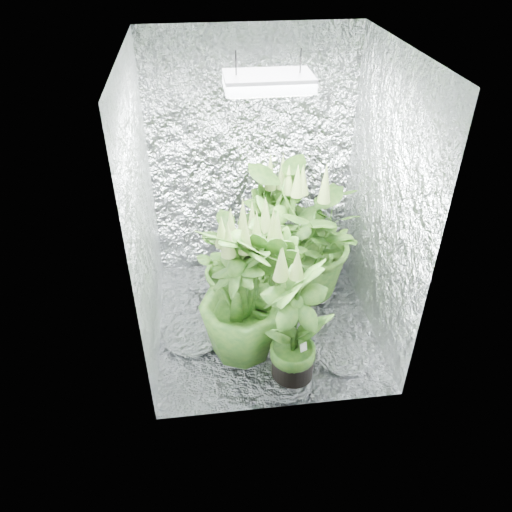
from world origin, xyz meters
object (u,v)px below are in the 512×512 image
Objects in this scene: plant_b at (272,256)px; circulation_fan at (325,262)px; plant_g at (272,283)px; grow_lamp at (268,82)px; plant_e at (306,240)px; plant_a at (240,263)px; plant_c at (275,229)px; plant_d at (241,295)px; plant_f at (295,324)px.

circulation_fan is (0.50, 0.24, -0.28)m from plant_b.
plant_b is at bearing 80.76° from plant_g.
plant_e is (0.35, 0.29, -1.28)m from grow_lamp.
circulation_fan is (0.56, 0.64, -0.33)m from plant_g.
plant_b is at bearing 9.40° from plant_a.
plant_g is (0.02, -0.15, -1.33)m from grow_lamp.
plant_c is 1.01× the size of plant_g.
plant_d is 1.07× the size of plant_f.
circulation_fan is (0.59, 0.49, -1.66)m from grow_lamp.
plant_a is 0.84m from circulation_fan.
circulation_fan is at bearing 25.98° from plant_b.
plant_g is at bearing -99.24° from plant_b.
plant_f is (0.11, -0.57, -1.34)m from grow_lamp.
plant_b reaches higher than circulation_fan.
grow_lamp is 1.34m from plant_g.
plant_e is 2.97× the size of circulation_fan.
plant_e reaches higher than plant_g.
plant_c reaches higher than plant_a.
plant_e is 0.89m from plant_f.
plant_c is at bearing 76.68° from plant_b.
plant_d is (-0.20, -0.28, -1.30)m from grow_lamp.
grow_lamp reaches higher than plant_c.
circulation_fan is at bearing 44.67° from plant_d.
plant_d reaches higher than plant_f.
plant_d is 0.99× the size of plant_e.
plant_d is (-0.36, -0.83, 0.03)m from plant_c.
grow_lamp is 0.44× the size of plant_e.
grow_lamp is 0.44× the size of plant_d.
plant_a is at bearing 85.52° from plant_d.
plant_c reaches higher than plant_f.
plant_g is 2.79× the size of circulation_fan.
plant_b is at bearing -103.32° from plant_c.
plant_c reaches higher than plant_g.
plant_d is at bearing -113.36° from plant_c.
plant_e is 0.55m from plant_g.
plant_g is at bearing -81.58° from grow_lamp.
grow_lamp is at bearing 100.55° from plant_f.
plant_a is at bearing 117.58° from plant_g.
circulation_fan is at bearing 41.64° from plant_e.
grow_lamp reaches higher than plant_d.
grow_lamp reaches higher than plant_e.
plant_g is at bearing -62.42° from plant_a.
plant_f is at bearing -92.57° from plant_c.
plant_b is at bearing 71.08° from grow_lamp.
plant_c is 0.91m from plant_d.
plant_a is (-0.16, 0.21, -1.40)m from grow_lamp.
circulation_fan is (0.48, 1.06, -0.33)m from plant_f.
plant_d is (-0.04, -0.49, 0.10)m from plant_a.
grow_lamp is 0.46× the size of plant_c.
plant_e is (0.27, 0.04, 0.10)m from plant_b.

